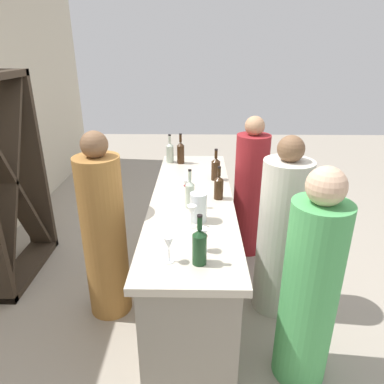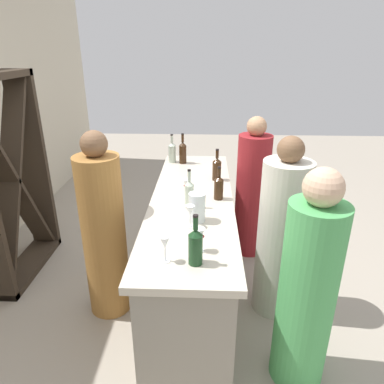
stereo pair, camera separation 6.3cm
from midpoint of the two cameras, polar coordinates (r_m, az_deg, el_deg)
ground_plane at (r=3.33m, az=0.56°, el=-15.26°), size 12.00×12.00×0.00m
bar_counter at (r=3.08m, az=0.59°, el=-8.57°), size 2.35×0.66×0.90m
wine_rack at (r=3.53m, az=-27.11°, el=1.59°), size 1.00×0.28×1.86m
wine_bottle_leftmost_olive_green at (r=1.98m, az=1.49°, el=-8.72°), size 0.08×0.08×0.31m
wine_bottle_second_left_clear_pale at (r=2.65m, az=0.23°, el=-0.20°), size 0.07×0.07×0.31m
wine_bottle_center_amber_brown at (r=2.82m, az=5.01°, el=0.82°), size 0.08×0.08×0.27m
wine_bottle_second_right_amber_brown at (r=3.22m, az=4.62°, el=3.85°), size 0.08×0.08×0.29m
wine_bottle_rightmost_amber_brown at (r=3.69m, az=-1.02°, el=6.53°), size 0.08×0.08×0.32m
wine_bottle_far_right_clear_pale at (r=3.73m, az=-2.77°, el=6.57°), size 0.08×0.08×0.30m
wine_glass_near_left at (r=2.10m, az=2.12°, el=-7.13°), size 0.07×0.07×0.15m
wine_glass_near_center at (r=2.37m, az=0.43°, el=-3.17°), size 0.07×0.07×0.16m
wine_glass_near_right at (r=2.83m, az=-0.14°, el=1.06°), size 0.07×0.07×0.15m
wine_glass_far_left at (r=2.01m, az=-3.54°, el=-8.42°), size 0.06×0.06×0.16m
water_pitcher at (r=2.46m, az=1.55°, el=-2.50°), size 0.12×0.12×0.21m
person_left_guest at (r=2.86m, az=14.92°, el=-6.99°), size 0.43×0.43×1.47m
person_center_guest at (r=3.62m, az=10.24°, el=-0.16°), size 0.42×0.42×1.45m
person_right_guest at (r=2.32m, az=19.01°, el=-15.06°), size 0.37×0.37×1.47m
person_server_behind at (r=2.82m, az=-13.53°, el=-6.65°), size 0.37×0.37×1.52m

